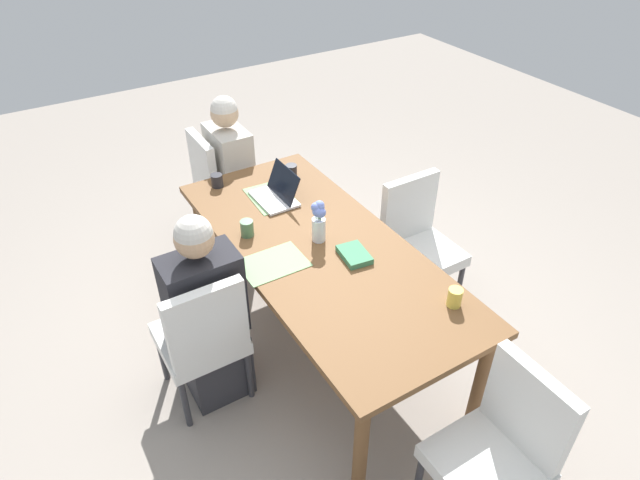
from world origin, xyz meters
TOP-DOWN VIEW (x-y plane):
  - ground_plane at (0.00, 0.00)m, footprint 10.00×10.00m
  - dining_table at (0.00, 0.00)m, footprint 2.13×0.92m
  - chair_head_left_left_near at (-1.38, -0.06)m, footprint 0.44×0.44m
  - person_head_left_left_near at (-1.32, 0.02)m, footprint 0.40×0.36m
  - chair_near_left_mid at (0.06, -0.77)m, footprint 0.44×0.44m
  - person_near_left_mid at (-0.01, -0.71)m, footprint 0.36×0.40m
  - chair_far_left_far at (-0.03, 0.78)m, footprint 0.44×0.44m
  - chair_head_right_right_near at (1.36, 0.10)m, footprint 0.44×0.44m
  - flower_vase at (-0.06, 0.03)m, footprint 0.08×0.08m
  - placemat_head_left_left_near at (-0.62, 0.01)m, footprint 0.37×0.28m
  - placemat_near_left_mid at (-0.01, -0.30)m, footprint 0.26×0.36m
  - laptop_head_left_left_near at (-0.58, 0.03)m, footprint 0.32×0.22m
  - coffee_mug_near_left at (-0.77, 0.24)m, footprint 0.08×0.08m
  - coffee_mug_near_right at (0.76, 0.32)m, footprint 0.07×0.07m
  - coffee_mug_centre_left at (-0.32, -0.30)m, footprint 0.08×0.08m
  - coffee_mug_centre_right at (-0.94, -0.23)m, footprint 0.08×0.08m
  - book_red_cover at (0.18, 0.11)m, footprint 0.22×0.17m

SIDE VIEW (x-z plane):
  - ground_plane at x=0.00m, z-range 0.00..0.00m
  - chair_head_left_left_near at x=-1.38m, z-range 0.05..0.95m
  - chair_near_left_mid at x=0.06m, z-range 0.05..0.95m
  - chair_far_left_far at x=-0.03m, z-range 0.05..0.95m
  - chair_head_right_right_near at x=1.36m, z-range 0.05..0.95m
  - person_head_left_left_near at x=-1.32m, z-range -0.07..1.12m
  - person_near_left_mid at x=-0.01m, z-range -0.07..1.12m
  - dining_table at x=0.00m, z-range 0.30..1.05m
  - placemat_head_left_left_near at x=-0.62m, z-range 0.75..0.75m
  - placemat_near_left_mid at x=-0.01m, z-range 0.75..0.75m
  - book_red_cover at x=0.18m, z-range 0.75..0.78m
  - laptop_head_left_left_near at x=-0.58m, z-range 0.69..0.89m
  - coffee_mug_centre_right at x=-0.94m, z-range 0.75..0.84m
  - coffee_mug_centre_left at x=-0.32m, z-range 0.75..0.85m
  - coffee_mug_near_right at x=0.76m, z-range 0.75..0.85m
  - coffee_mug_near_left at x=-0.77m, z-range 0.75..0.85m
  - flower_vase at x=-0.06m, z-range 0.77..1.02m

